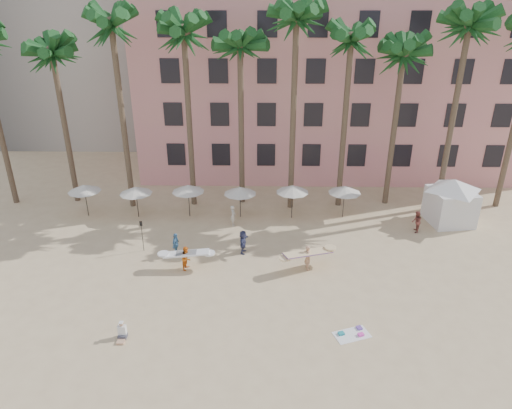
{
  "coord_description": "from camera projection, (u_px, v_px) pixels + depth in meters",
  "views": [
    {
      "loc": [
        0.82,
        -19.68,
        15.56
      ],
      "look_at": [
        0.34,
        6.0,
        4.0
      ],
      "focal_mm": 32.0,
      "sensor_mm": 36.0,
      "label": 1
    }
  ],
  "objects": [
    {
      "name": "carrier_yellow",
      "position": [
        308.0,
        256.0,
        28.47
      ],
      "size": [
        3.24,
        2.03,
        1.67
      ],
      "color": "tan",
      "rests_on": "ground"
    },
    {
      "name": "cabana",
      "position": [
        452.0,
        197.0,
        34.08
      ],
      "size": [
        5.05,
        5.05,
        3.5
      ],
      "color": "white",
      "rests_on": "ground"
    },
    {
      "name": "paddle",
      "position": [
        142.0,
        232.0,
        30.38
      ],
      "size": [
        0.18,
        0.04,
        2.23
      ],
      "color": "black",
      "rests_on": "ground"
    },
    {
      "name": "ground",
      "position": [
        248.0,
        319.0,
        24.35
      ],
      "size": [
        120.0,
        120.0,
        0.0
      ],
      "primitive_type": "plane",
      "color": "#D1B789",
      "rests_on": "ground"
    },
    {
      "name": "umbrella_row",
      "position": [
        214.0,
        189.0,
        34.84
      ],
      "size": [
        22.5,
        2.7,
        2.73
      ],
      "color": "#332B23",
      "rests_on": "ground"
    },
    {
      "name": "carrier_white",
      "position": [
        187.0,
        257.0,
        28.55
      ],
      "size": [
        2.88,
        0.9,
        1.56
      ],
      "color": "orange",
      "rests_on": "ground"
    },
    {
      "name": "pink_hotel",
      "position": [
        328.0,
        84.0,
        44.65
      ],
      "size": [
        35.0,
        14.0,
        16.0
      ],
      "primitive_type": "cube",
      "color": "#D99084",
      "rests_on": "ground"
    },
    {
      "name": "palm_row",
      "position": [
        261.0,
        39.0,
        32.69
      ],
      "size": [
        44.4,
        5.4,
        16.3
      ],
      "color": "brown",
      "rests_on": "ground"
    },
    {
      "name": "seated_man",
      "position": [
        122.0,
        333.0,
        22.81
      ],
      "size": [
        0.42,
        0.73,
        0.94
      ],
      "color": "#3F3F4C",
      "rests_on": "ground"
    },
    {
      "name": "beachgoers",
      "position": [
        277.0,
        233.0,
        31.47
      ],
      "size": [
        17.56,
        5.37,
        1.65
      ],
      "color": "beige",
      "rests_on": "ground"
    },
    {
      "name": "beach_towel",
      "position": [
        352.0,
        334.0,
        23.2
      ],
      "size": [
        2.03,
        1.55,
        0.14
      ],
      "color": "white",
      "rests_on": "ground"
    }
  ]
}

